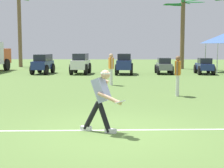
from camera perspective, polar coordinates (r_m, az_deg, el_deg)
ground_plane at (r=7.88m, az=0.33°, el=-7.99°), size 80.00×80.00×0.00m
field_line_paint at (r=8.05m, az=0.37°, el=-7.66°), size 21.42×1.57×0.01m
frisbee_thrower at (r=7.72m, az=-1.79°, el=-2.24°), size 0.99×0.70×1.42m
frisbee_in_flight at (r=7.34m, az=1.35°, el=-3.04°), size 0.34×0.34×0.11m
teammate_near_sideline at (r=13.49m, az=10.88°, el=1.99°), size 0.29×0.49×1.56m
teammate_midfield at (r=16.87m, az=-0.15°, el=2.98°), size 0.28×0.49×1.56m
parked_car_slot_a at (r=24.22m, az=-11.42°, el=3.40°), size 1.26×2.45×1.34m
parked_car_slot_b at (r=23.64m, az=-5.24°, el=3.48°), size 1.26×2.39×1.40m
parked_car_slot_c at (r=23.28m, az=2.06°, el=3.46°), size 1.22×2.38×1.40m
parked_car_slot_d at (r=23.88m, az=8.61°, el=3.04°), size 1.10×2.21×1.10m
parked_car_slot_e at (r=24.24m, az=15.10°, el=2.94°), size 1.14×2.22×1.10m
palm_tree_far_left at (r=32.26m, az=-15.11°, el=9.62°), size 3.41×3.65×6.63m
palm_tree_left_of_centre at (r=29.17m, az=11.66°, el=9.41°), size 3.47×3.62×5.76m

